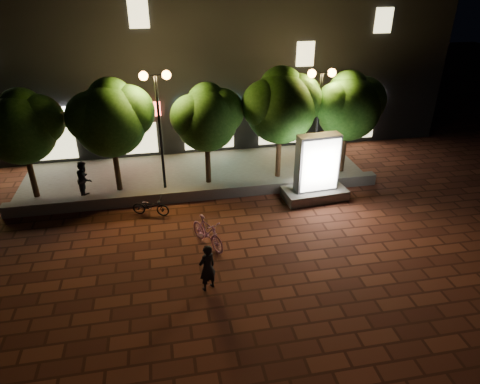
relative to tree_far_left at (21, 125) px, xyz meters
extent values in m
plane|color=#5F2B1E|center=(6.95, -5.46, -3.29)|extent=(80.00, 80.00, 0.00)
cube|color=#65635E|center=(6.95, -1.46, -3.04)|extent=(16.00, 0.45, 0.50)
cube|color=#65635E|center=(6.95, 1.04, -3.25)|extent=(16.00, 5.00, 0.08)
cube|color=black|center=(6.95, 7.54, 1.71)|extent=(28.00, 8.00, 10.00)
cube|color=white|center=(-0.05, 3.48, -0.69)|extent=(3.20, 0.12, 0.70)
cube|color=beige|center=(-0.05, 3.48, -2.19)|extent=(2.60, 0.10, 1.60)
cube|color=#EA4334|center=(3.95, 3.48, -0.69)|extent=(3.20, 0.12, 0.70)
cube|color=beige|center=(3.95, 3.48, -2.19)|extent=(2.60, 0.10, 1.60)
cube|color=#56F2E7|center=(7.95, 3.48, -0.69)|extent=(3.20, 0.12, 0.70)
cube|color=beige|center=(7.95, 3.48, -2.19)|extent=(2.60, 0.10, 1.60)
cube|color=#FF9E2D|center=(11.95, 3.48, -0.69)|extent=(3.20, 0.12, 0.70)
cube|color=beige|center=(11.95, 3.48, -2.19)|extent=(2.60, 0.10, 1.60)
cube|color=white|center=(15.95, 3.48, -0.69)|extent=(3.20, 0.12, 0.70)
cube|color=beige|center=(15.95, 3.48, -2.19)|extent=(2.60, 0.10, 1.60)
cube|color=beige|center=(4.95, 3.48, 3.71)|extent=(0.90, 0.10, 1.20)
cube|color=beige|center=(12.95, 3.48, 1.71)|extent=(0.90, 0.10, 1.20)
cube|color=beige|center=(16.95, 3.48, 3.21)|extent=(0.90, 0.10, 1.20)
cylinder|color=#332213|center=(-0.05, -0.06, -2.09)|extent=(0.24, 0.24, 2.25)
sphere|color=#2A591A|center=(-0.05, -0.06, -0.19)|extent=(2.80, 2.80, 2.80)
sphere|color=#2A591A|center=(0.65, 0.14, 0.11)|extent=(2.10, 2.10, 2.10)
sphere|color=#2A591A|center=(-0.68, -0.21, 0.06)|extent=(1.96, 1.96, 1.96)
sphere|color=#2A591A|center=(0.05, 0.29, 0.51)|extent=(1.82, 1.82, 1.82)
cylinder|color=#332213|center=(3.45, -0.06, -2.04)|extent=(0.24, 0.24, 2.34)
sphere|color=#2A591A|center=(3.45, -0.06, -0.05)|extent=(3.00, 3.00, 3.00)
sphere|color=#2A591A|center=(4.20, 0.14, 0.25)|extent=(2.25, 2.25, 2.25)
sphere|color=#2A591A|center=(2.77, -0.21, 0.20)|extent=(2.10, 2.10, 2.10)
sphere|color=#2A591A|center=(3.55, 0.29, 0.70)|extent=(1.95, 1.95, 1.95)
cylinder|color=#332213|center=(7.45, -0.06, -2.11)|extent=(0.24, 0.24, 2.21)
sphere|color=#2A591A|center=(7.45, -0.06, -0.26)|extent=(2.70, 2.70, 2.70)
sphere|color=#2A591A|center=(8.12, 0.14, 0.04)|extent=(2.03, 2.03, 2.02)
sphere|color=#2A591A|center=(6.84, -0.21, -0.01)|extent=(1.89, 1.89, 1.89)
sphere|color=#2A591A|center=(7.55, 0.29, 0.41)|extent=(1.76, 1.76, 1.76)
cylinder|color=#332213|center=(10.75, -0.06, -2.00)|extent=(0.24, 0.24, 2.43)
sphere|color=#2A591A|center=(10.75, -0.06, 0.07)|extent=(3.10, 3.10, 3.10)
sphere|color=#2A591A|center=(11.52, 0.14, 0.37)|extent=(2.33, 2.33, 2.33)
sphere|color=#2A591A|center=(10.05, -0.21, 0.32)|extent=(2.17, 2.17, 2.17)
sphere|color=#2A591A|center=(10.85, 0.29, 0.85)|extent=(2.01, 2.02, 2.02)
cylinder|color=#332213|center=(13.95, -0.06, -2.06)|extent=(0.24, 0.24, 2.29)
sphere|color=#2A591A|center=(13.95, -0.06, -0.12)|extent=(2.90, 2.90, 2.90)
sphere|color=#2A591A|center=(14.67, 0.14, 0.18)|extent=(2.18, 2.17, 2.17)
sphere|color=#2A591A|center=(13.30, -0.21, 0.13)|extent=(2.03, 2.03, 2.03)
sphere|color=#2A591A|center=(14.05, 0.29, 0.61)|extent=(1.89, 1.88, 1.88)
cylinder|color=black|center=(5.45, -0.26, -0.71)|extent=(0.12, 0.12, 5.00)
cylinder|color=black|center=(5.45, -0.26, 1.79)|extent=(0.90, 0.08, 0.08)
sphere|color=#FF983F|center=(5.00, -0.26, 1.79)|extent=(0.36, 0.36, 0.36)
sphere|color=#FF983F|center=(5.90, -0.26, 1.79)|extent=(0.36, 0.36, 0.36)
cylinder|color=black|center=(12.45, -0.26, -0.81)|extent=(0.12, 0.12, 4.80)
cylinder|color=black|center=(12.45, -0.26, 1.59)|extent=(0.90, 0.08, 0.08)
sphere|color=#FF983F|center=(12.00, -0.26, 1.59)|extent=(0.36, 0.36, 0.36)
sphere|color=#FF983F|center=(12.90, -0.26, 1.59)|extent=(0.36, 0.36, 0.36)
cube|color=#65635E|center=(11.77, -2.35, -3.07)|extent=(2.78, 1.56, 0.45)
cube|color=#4C4C51|center=(11.77, -2.35, -1.62)|extent=(1.83, 0.76, 2.46)
cube|color=white|center=(11.79, -2.67, -1.62)|extent=(1.62, 0.18, 2.23)
cube|color=white|center=(11.74, -2.03, -1.62)|extent=(1.62, 0.18, 2.23)
imported|color=#DC8EC8|center=(6.80, -5.03, -2.73)|extent=(1.33, 1.90, 1.12)
imported|color=black|center=(6.52, -7.33, -2.49)|extent=(0.70, 0.62, 1.61)
imported|color=black|center=(4.82, -2.46, -2.90)|extent=(1.60, 0.98, 0.79)
imported|color=black|center=(2.10, -0.45, -2.40)|extent=(0.64, 0.81, 1.63)
camera|label=1|loc=(5.54, -17.79, 5.67)|focal=32.11mm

